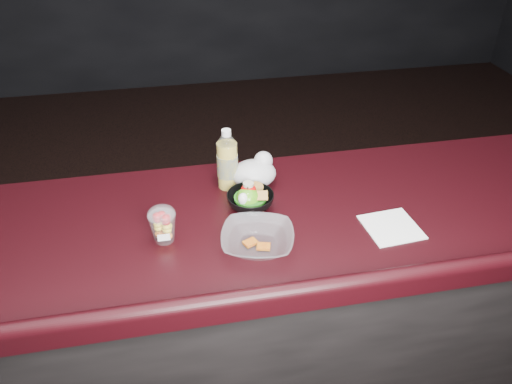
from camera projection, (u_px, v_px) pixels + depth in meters
counter at (243, 328)px, 1.86m from camera, size 4.06×0.71×1.02m
lemonade_bottle at (227, 163)px, 1.68m from camera, size 0.07×0.07×0.22m
fruit_cup at (163, 224)px, 1.45m from camera, size 0.08×0.08×0.12m
green_apple at (248, 198)px, 1.60m from camera, size 0.08×0.08×0.08m
plastic_bag at (255, 172)px, 1.71m from camera, size 0.16×0.13×0.11m
snack_bowl at (250, 199)px, 1.61m from camera, size 0.16×0.16×0.08m
takeout_bowl at (258, 240)px, 1.45m from camera, size 0.26×0.26×0.05m
paper_napkin at (391, 227)px, 1.54m from camera, size 0.17×0.17×0.00m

